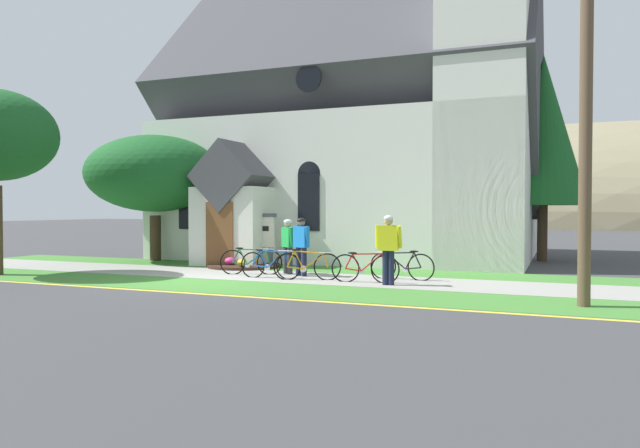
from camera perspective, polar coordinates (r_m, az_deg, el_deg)
ground at (r=19.22m, az=-4.63°, el=-4.15°), size 140.00×140.00×0.00m
sidewalk_slab at (r=16.81m, az=-5.48°, el=-4.95°), size 32.00×2.53×0.01m
grass_verge at (r=14.74m, az=-9.83°, el=-5.87°), size 32.00×2.27×0.01m
church_lawn at (r=18.83m, az=-2.27°, el=-4.25°), size 24.00×2.01×0.01m
curb_paint_stripe at (r=13.67m, az=-12.70°, el=-6.47°), size 28.00×0.16×0.01m
church_building at (r=24.16m, az=4.07°, el=8.19°), size 14.03×11.84×12.43m
church_sign at (r=19.63m, az=-6.61°, el=-0.75°), size 1.85×0.22×1.74m
flower_bed at (r=19.26m, az=-7.31°, el=-3.89°), size 2.33×2.33×0.34m
bicycle_black at (r=15.89m, az=7.88°, el=-3.98°), size 1.77×0.14×0.81m
bicycle_white at (r=15.71m, az=-1.27°, el=-4.03°), size 1.70×0.64×0.84m
bicycle_blue at (r=17.12m, az=-6.66°, el=-3.59°), size 1.68×0.67×0.80m
bicycle_red at (r=16.15m, az=-4.80°, el=-3.90°), size 1.77×0.13×0.81m
bicycle_silver at (r=15.19m, az=4.32°, el=-4.21°), size 1.75×0.28×0.80m
cyclist_in_blue_jersey at (r=14.67m, az=6.58°, el=-1.91°), size 0.68×0.29×1.73m
cyclist_in_red_jersey at (r=17.08m, az=-3.09°, el=-1.78°), size 0.48×0.54×1.58m
cyclist_in_green_jersey at (r=16.53m, az=-1.81°, el=-1.76°), size 0.58×0.47×1.63m
utility_pole at (r=12.79m, az=23.73°, el=14.41°), size 3.12×0.28×8.62m
roadside_conifer at (r=22.96m, az=20.63°, el=8.37°), size 3.06×3.06×7.38m
yard_deciduous_tree at (r=22.36m, az=-15.55°, el=4.65°), size 4.91×4.91×4.53m
distant_hill at (r=79.29m, az=24.90°, el=-0.02°), size 83.05×45.15×23.98m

